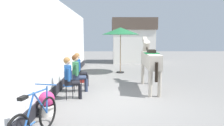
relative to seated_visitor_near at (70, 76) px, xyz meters
The scene contains 11 objects.
ground_plane 3.53m from the seated_visitor_near, 58.72° to the left, with size 40.00×40.00×0.00m, color slate.
pub_facade_wall 1.80m from the seated_visitor_near, 117.87° to the left, with size 0.34×14.00×3.40m.
distant_cottage 10.43m from the seated_visitor_near, 72.13° to the left, with size 3.40×2.60×3.50m.
seated_visitor_near is the anchor object (origin of this frame).
seated_visitor_middle 0.90m from the seated_visitor_near, 83.75° to the left, with size 0.61×0.48×1.39m.
seated_visitor_far 1.76m from the seated_visitor_near, 88.76° to the left, with size 0.61×0.48×1.39m.
saddled_horse_center 3.17m from the seated_visitor_near, 24.24° to the left, with size 0.52×3.00×2.06m.
flower_planter_near 1.52m from the seated_visitor_near, 103.29° to the right, with size 0.43×0.43×0.64m.
leaning_bicycle 2.68m from the seated_visitor_near, 94.13° to the right, with size 0.55×1.73×1.02m.
cafe_parasol 5.54m from the seated_visitor_near, 68.92° to the left, with size 2.10×2.10×2.58m.
satchel_bag 2.50m from the seated_visitor_near, 88.44° to the left, with size 0.28×0.12×0.20m, color maroon.
Camera 1 is at (-0.49, -6.41, 2.02)m, focal length 32.28 mm.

